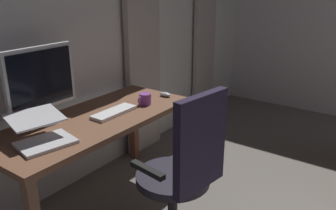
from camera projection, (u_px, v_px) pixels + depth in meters
back_room_partition at (111, 19)px, 3.04m from camera, size 4.87×0.10×2.62m
curtain_left_panel at (205, 26)px, 4.16m from camera, size 0.40×0.06×2.25m
curtain_right_panel at (142, 38)px, 3.26m from camera, size 0.45×0.06×2.25m
desk at (96, 129)px, 2.49m from camera, size 1.52×0.64×0.72m
office_chair at (181, 186)px, 2.03m from camera, size 0.56×0.56×1.09m
computer_monitor at (41, 81)px, 2.28m from camera, size 0.50×0.18×0.52m
computer_keyboard at (114, 112)px, 2.52m from camera, size 0.36×0.12×0.02m
laptop at (42, 133)px, 2.06m from camera, size 0.37×0.40×0.16m
computer_mouse at (165, 94)px, 2.89m from camera, size 0.06×0.10×0.04m
mug_tea at (145, 99)px, 2.70m from camera, size 0.13×0.09×0.09m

